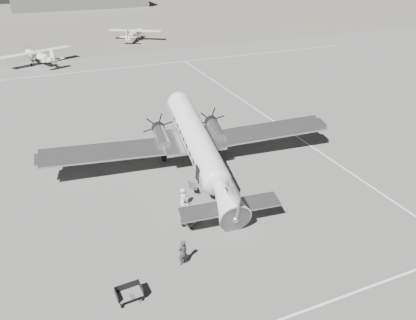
# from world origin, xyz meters

# --- Properties ---
(ground) EXTENTS (260.00, 260.00, 0.00)m
(ground) POSITION_xyz_m (0.00, 0.00, 0.00)
(ground) COLOR slate
(ground) RESTS_ON ground
(taxi_line_near) EXTENTS (60.00, 0.15, 0.01)m
(taxi_line_near) POSITION_xyz_m (0.00, -14.00, 0.01)
(taxi_line_near) COLOR silver
(taxi_line_near) RESTS_ON ground
(taxi_line_right) EXTENTS (0.15, 80.00, 0.01)m
(taxi_line_right) POSITION_xyz_m (12.00, 0.00, 0.01)
(taxi_line_right) COLOR silver
(taxi_line_right) RESTS_ON ground
(taxi_line_horizon) EXTENTS (90.00, 0.15, 0.01)m
(taxi_line_horizon) POSITION_xyz_m (0.00, 40.00, 0.01)
(taxi_line_horizon) COLOR silver
(taxi_line_horizon) RESTS_ON ground
(grass_infield) EXTENTS (260.00, 90.00, 0.01)m
(grass_infield) POSITION_xyz_m (0.00, 95.00, 0.00)
(grass_infield) COLOR #5D5B4E
(grass_infield) RESTS_ON ground
(dc3_airliner) EXTENTS (28.29, 20.96, 5.07)m
(dc3_airliner) POSITION_xyz_m (-0.27, 2.52, 2.54)
(dc3_airliner) COLOR #B8B8BA
(dc3_airliner) RESTS_ON ground
(light_plane_left) EXTENTS (15.06, 13.94, 2.51)m
(light_plane_left) POSITION_xyz_m (-11.20, 47.23, 1.25)
(light_plane_left) COLOR silver
(light_plane_left) RESTS_ON ground
(light_plane_right) EXTENTS (14.65, 13.92, 2.38)m
(light_plane_right) POSITION_xyz_m (8.34, 60.80, 1.19)
(light_plane_right) COLOR silver
(light_plane_right) RESTS_ON ground
(baggage_cart_near) EXTENTS (1.82, 1.71, 0.84)m
(baggage_cart_near) POSITION_xyz_m (-3.57, -4.27, 0.42)
(baggage_cart_near) COLOR #5E5E5E
(baggage_cart_near) RESTS_ON ground
(baggage_cart_far) EXTENTS (1.58, 1.16, 0.86)m
(baggage_cart_far) POSITION_xyz_m (-9.27, -9.48, 0.43)
(baggage_cart_far) COLOR #5E5E5E
(baggage_cart_far) RESTS_ON ground
(ground_crew) EXTENTS (0.75, 0.59, 1.80)m
(ground_crew) POSITION_xyz_m (-5.52, -7.90, 0.90)
(ground_crew) COLOR #2F2F2F
(ground_crew) RESTS_ON ground
(ramp_agent) EXTENTS (0.82, 0.91, 1.54)m
(ramp_agent) POSITION_xyz_m (-3.45, -3.08, 0.77)
(ramp_agent) COLOR silver
(ramp_agent) RESTS_ON ground
(passenger) EXTENTS (0.64, 0.84, 1.55)m
(passenger) POSITION_xyz_m (-3.33, -1.85, 0.77)
(passenger) COLOR silver
(passenger) RESTS_ON ground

